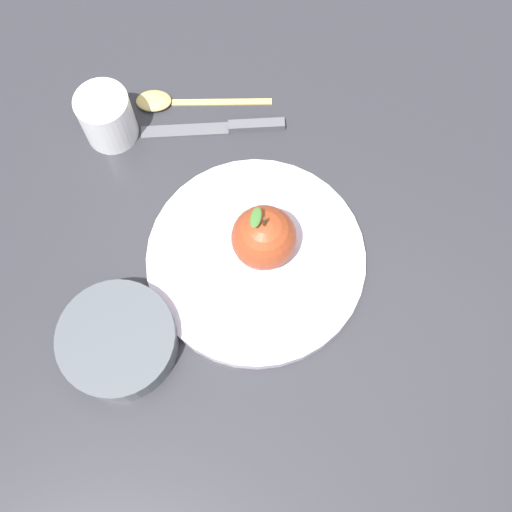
# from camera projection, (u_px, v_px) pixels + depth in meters

# --- Properties ---
(ground_plane) EXTENTS (2.40, 2.40, 0.00)m
(ground_plane) POSITION_uv_depth(u_px,v_px,m) (239.00, 230.00, 0.76)
(ground_plane) COLOR #2D2D33
(dinner_plate) EXTENTS (0.27, 0.27, 0.02)m
(dinner_plate) POSITION_uv_depth(u_px,v_px,m) (256.00, 259.00, 0.74)
(dinner_plate) COLOR silver
(dinner_plate) RESTS_ON ground_plane
(apple) EXTENTS (0.08, 0.08, 0.09)m
(apple) POSITION_uv_depth(u_px,v_px,m) (264.00, 238.00, 0.70)
(apple) COLOR #9E3D1E
(apple) RESTS_ON dinner_plate
(side_bowl) EXTENTS (0.14, 0.14, 0.04)m
(side_bowl) POSITION_uv_depth(u_px,v_px,m) (117.00, 340.00, 0.69)
(side_bowl) COLOR #4C5156
(side_bowl) RESTS_ON ground_plane
(cup) EXTENTS (0.07, 0.07, 0.07)m
(cup) POSITION_uv_depth(u_px,v_px,m) (106.00, 115.00, 0.77)
(cup) COLOR white
(cup) RESTS_ON ground_plane
(knife) EXTENTS (0.18, 0.09, 0.01)m
(knife) POSITION_uv_depth(u_px,v_px,m) (226.00, 127.00, 0.81)
(knife) COLOR #59595E
(knife) RESTS_ON ground_plane
(spoon) EXTENTS (0.18, 0.09, 0.01)m
(spoon) POSITION_uv_depth(u_px,v_px,m) (170.00, 101.00, 0.82)
(spoon) COLOR #D8B766
(spoon) RESTS_ON ground_plane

